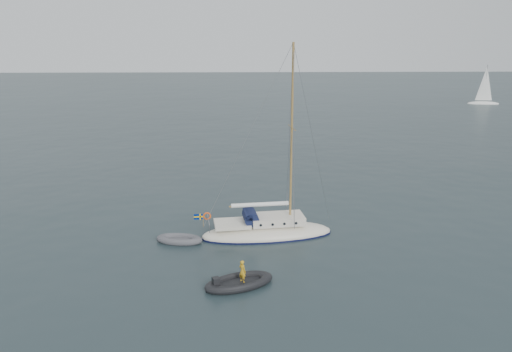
{
  "coord_description": "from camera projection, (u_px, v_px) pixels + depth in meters",
  "views": [
    {
      "loc": [
        -3.41,
        -29.14,
        11.6
      ],
      "look_at": [
        -2.43,
        0.0,
        3.52
      ],
      "focal_mm": 35.0,
      "sensor_mm": 36.0,
      "label": 1
    }
  ],
  "objects": [
    {
      "name": "distant_yacht_b",
      "position": [
        485.0,
        86.0,
        89.95
      ],
      "size": [
        5.6,
        2.99,
        7.42
      ],
      "rotation": [
        0.0,
        0.0,
        -0.14
      ],
      "color": "white",
      "rests_on": "ground"
    },
    {
      "name": "sailboat",
      "position": [
        267.0,
        222.0,
        30.08
      ],
      "size": [
        8.38,
        2.51,
        11.93
      ],
      "rotation": [
        0.0,
        0.0,
        0.12
      ],
      "color": "beige",
      "rests_on": "ground"
    },
    {
      "name": "rib",
      "position": [
        239.0,
        282.0,
        24.14
      ],
      "size": [
        3.53,
        1.6,
        1.32
      ],
      "rotation": [
        0.0,
        0.0,
        0.4
      ],
      "color": "black",
      "rests_on": "ground"
    },
    {
      "name": "ground",
      "position": [
        295.0,
        230.0,
        31.27
      ],
      "size": [
        300.0,
        300.0,
        0.0
      ],
      "primitive_type": "plane",
      "color": "black",
      "rests_on": "ground"
    },
    {
      "name": "dinghy",
      "position": [
        179.0,
        239.0,
        29.32
      ],
      "size": [
        2.77,
        1.25,
        0.4
      ],
      "rotation": [
        0.0,
        0.0,
        -0.19
      ],
      "color": "#525257",
      "rests_on": "ground"
    }
  ]
}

